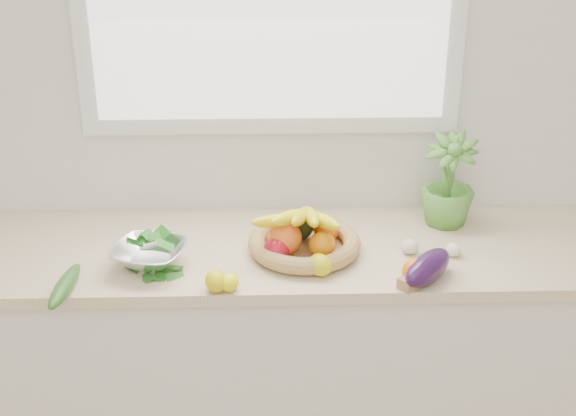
{
  "coord_description": "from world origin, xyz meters",
  "views": [
    {
      "loc": [
        -0.02,
        -0.41,
        2.16
      ],
      "look_at": [
        0.05,
        1.93,
        1.05
      ],
      "focal_mm": 50.0,
      "sensor_mm": 36.0,
      "label": 1
    }
  ],
  "objects_px": {
    "fruit_basket": "(303,237)",
    "colander_with_spinach": "(149,250)",
    "potted_herb": "(448,181)",
    "eggplant": "(428,267)",
    "cucumber": "(65,286)",
    "apple": "(276,251)"
  },
  "relations": [
    {
      "from": "apple",
      "to": "fruit_basket",
      "type": "height_order",
      "value": "fruit_basket"
    },
    {
      "from": "potted_herb",
      "to": "colander_with_spinach",
      "type": "bearing_deg",
      "value": -164.1
    },
    {
      "from": "fruit_basket",
      "to": "apple",
      "type": "bearing_deg",
      "value": -141.57
    },
    {
      "from": "cucumber",
      "to": "colander_with_spinach",
      "type": "xyz_separation_m",
      "value": [
        0.23,
        0.15,
        0.04
      ]
    },
    {
      "from": "apple",
      "to": "cucumber",
      "type": "xyz_separation_m",
      "value": [
        -0.64,
        -0.17,
        -0.02
      ]
    },
    {
      "from": "apple",
      "to": "eggplant",
      "type": "xyz_separation_m",
      "value": [
        0.46,
        -0.13,
        0.0
      ]
    },
    {
      "from": "apple",
      "to": "cucumber",
      "type": "bearing_deg",
      "value": -165.21
    },
    {
      "from": "potted_herb",
      "to": "apple",
      "type": "bearing_deg",
      "value": -155.63
    },
    {
      "from": "apple",
      "to": "potted_herb",
      "type": "xyz_separation_m",
      "value": [
        0.6,
        0.27,
        0.12
      ]
    },
    {
      "from": "colander_with_spinach",
      "to": "fruit_basket",
      "type": "bearing_deg",
      "value": 9.82
    },
    {
      "from": "eggplant",
      "to": "fruit_basket",
      "type": "xyz_separation_m",
      "value": [
        -0.37,
        0.2,
        0.01
      ]
    },
    {
      "from": "potted_herb",
      "to": "colander_with_spinach",
      "type": "distance_m",
      "value": 1.05
    },
    {
      "from": "apple",
      "to": "colander_with_spinach",
      "type": "bearing_deg",
      "value": -178.02
    },
    {
      "from": "potted_herb",
      "to": "colander_with_spinach",
      "type": "height_order",
      "value": "potted_herb"
    },
    {
      "from": "colander_with_spinach",
      "to": "eggplant",
      "type": "bearing_deg",
      "value": -7.37
    },
    {
      "from": "eggplant",
      "to": "fruit_basket",
      "type": "height_order",
      "value": "fruit_basket"
    },
    {
      "from": "fruit_basket",
      "to": "colander_with_spinach",
      "type": "xyz_separation_m",
      "value": [
        -0.49,
        -0.09,
        0.01
      ]
    },
    {
      "from": "cucumber",
      "to": "colander_with_spinach",
      "type": "height_order",
      "value": "colander_with_spinach"
    },
    {
      "from": "apple",
      "to": "potted_herb",
      "type": "relative_size",
      "value": 0.26
    },
    {
      "from": "fruit_basket",
      "to": "colander_with_spinach",
      "type": "bearing_deg",
      "value": -170.18
    },
    {
      "from": "apple",
      "to": "potted_herb",
      "type": "distance_m",
      "value": 0.67
    },
    {
      "from": "apple",
      "to": "eggplant",
      "type": "bearing_deg",
      "value": -15.21
    }
  ]
}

